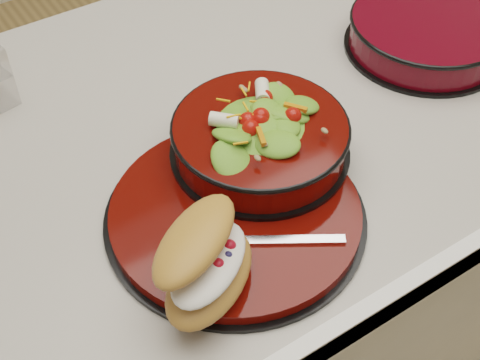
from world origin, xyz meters
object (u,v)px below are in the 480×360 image
croissant (206,261)px  extra_bowl (427,32)px  salad_bowl (260,133)px  island_counter (178,318)px  dinner_plate (236,213)px  fork (270,240)px

croissant → extra_bowl: croissant is taller
salad_bowl → croissant: size_ratio=1.47×
salad_bowl → croissant: (-0.16, -0.14, 0.00)m
island_counter → dinner_plate: 0.49m
island_counter → salad_bowl: (0.10, -0.11, 0.50)m
fork → extra_bowl: 0.48m
island_counter → salad_bowl: 0.52m
dinner_plate → extra_bowl: bearing=17.0°
island_counter → extra_bowl: extra_bowl is taller
extra_bowl → island_counter: bearing=175.1°
island_counter → dinner_plate: (0.02, -0.17, 0.46)m
dinner_plate → croissant: 0.12m
fork → extra_bowl: (0.44, 0.20, 0.01)m
croissant → extra_bowl: size_ratio=0.63×
croissant → extra_bowl: (0.53, 0.21, -0.03)m
dinner_plate → extra_bowl: 0.46m
croissant → extra_bowl: 0.57m
salad_bowl → extra_bowl: salad_bowl is taller
fork → croissant: bearing=129.1°
salad_bowl → extra_bowl: size_ratio=0.93×
island_counter → dinner_plate: dinner_plate is taller
island_counter → extra_bowl: (0.46, -0.04, 0.48)m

